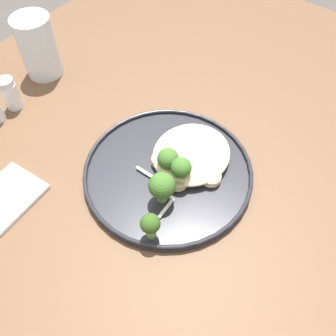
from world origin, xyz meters
The scene contains 19 objects.
ground centered at (0.00, 0.00, 0.00)m, with size 6.00×6.00×0.00m, color #47423D.
wooden_dining_table centered at (0.00, 0.00, 0.66)m, with size 1.40×1.00×0.74m.
dinner_plate centered at (-0.03, 0.04, 0.75)m, with size 0.29×0.29×0.02m.
noodle_bed centered at (-0.08, 0.06, 0.76)m, with size 0.14×0.13×0.03m.
seared_scallop_right_edge centered at (-0.09, 0.06, 0.76)m, with size 0.03×0.03×0.01m.
seared_scallop_half_hidden centered at (-0.06, 0.11, 0.76)m, with size 0.03×0.03×0.01m.
seared_scallop_on_noodles centered at (-0.04, 0.02, 0.76)m, with size 0.03×0.03×0.01m.
seared_scallop_tiny_bay centered at (-0.04, 0.06, 0.76)m, with size 0.02×0.02×0.01m.
seared_scallop_center_golden centered at (-0.02, 0.07, 0.76)m, with size 0.04×0.04×0.02m.
seared_scallop_front_small centered at (-0.06, 0.05, 0.76)m, with size 0.02×0.02×0.01m.
broccoli_floret_small_sprig centered at (0.08, 0.10, 0.78)m, with size 0.03×0.03×0.05m.
broccoli_floret_center_pile centered at (-0.03, 0.04, 0.78)m, with size 0.04×0.04×0.05m.
broccoli_floret_left_leaning centered at (-0.03, 0.07, 0.79)m, with size 0.03×0.03×0.06m.
broccoli_floret_front_edge centered at (0.02, 0.07, 0.79)m, with size 0.04×0.04×0.06m.
onion_sliver_long_sliver centered at (0.03, 0.09, 0.75)m, with size 0.04×0.01×0.00m, color silver.
onion_sliver_curled_piece centered at (-0.01, 0.02, 0.75)m, with size 0.05×0.01×0.00m, color silver.
onion_sliver_short_strip centered at (-0.01, 0.06, 0.75)m, with size 0.04×0.01×0.00m, color silver.
water_glass centered at (-0.10, -0.33, 0.79)m, with size 0.08×0.08×0.13m.
salt_shaker centered at (0.01, -0.30, 0.77)m, with size 0.03×0.03×0.07m.
Camera 1 is at (0.26, 0.27, 1.27)m, focal length 39.66 mm.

